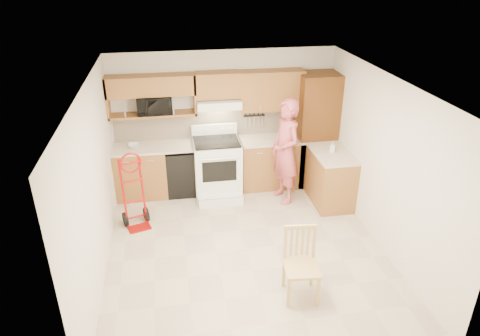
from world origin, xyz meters
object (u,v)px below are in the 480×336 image
object	(u,v)px
microwave	(154,104)
hand_truck	(134,194)
range	(217,164)
dining_chair	(302,266)
person	(285,152)

from	to	relation	value
microwave	hand_truck	world-z (taller)	microwave
hand_truck	range	bearing A→B (deg)	14.22
range	dining_chair	xyz separation A→B (m)	(0.70, -2.83, -0.13)
microwave	hand_truck	bearing A→B (deg)	-111.30
person	microwave	bearing A→B (deg)	-122.40
range	hand_truck	distance (m)	1.64
microwave	hand_truck	xyz separation A→B (m)	(-0.39, -1.18, -1.07)
person	range	bearing A→B (deg)	-122.78
hand_truck	dining_chair	size ratio (longest dim) A/B	1.23
hand_truck	person	bearing A→B (deg)	-6.64
microwave	dining_chair	distance (m)	3.80
microwave	dining_chair	xyz separation A→B (m)	(1.73, -3.17, -1.18)
dining_chair	range	bearing A→B (deg)	109.36
person	hand_truck	distance (m)	2.60
range	microwave	bearing A→B (deg)	161.54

